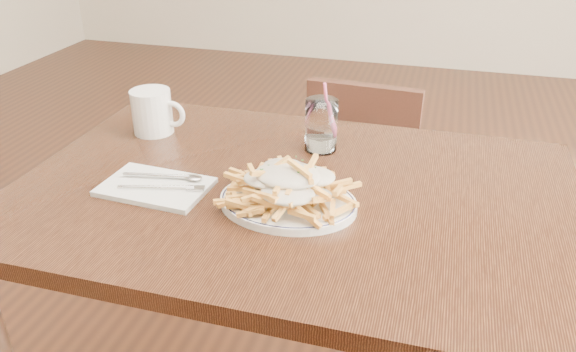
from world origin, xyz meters
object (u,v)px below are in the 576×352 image
(loaded_fries, at_px, (288,181))
(water_glass, at_px, (321,128))
(table, at_px, (294,218))
(chair_far, at_px, (364,170))
(coffee_mug, at_px, (153,112))
(fries_plate, at_px, (288,202))

(loaded_fries, bearing_deg, water_glass, 89.66)
(table, height_order, water_glass, water_glass)
(chair_far, height_order, coffee_mug, coffee_mug)
(fries_plate, bearing_deg, chair_far, 86.53)
(table, height_order, chair_far, chair_far)
(fries_plate, height_order, water_glass, water_glass)
(table, bearing_deg, loaded_fries, -83.14)
(chair_far, relative_size, coffee_mug, 5.37)
(loaded_fries, distance_m, water_glass, 0.29)
(chair_far, distance_m, fries_plate, 0.86)
(table, relative_size, coffee_mug, 8.25)
(water_glass, bearing_deg, table, -93.17)
(table, distance_m, chair_far, 0.75)
(fries_plate, bearing_deg, table, 96.86)
(fries_plate, relative_size, coffee_mug, 2.02)
(chair_far, xyz_separation_m, coffee_mug, (-0.49, -0.53, 0.36))
(coffee_mug, bearing_deg, table, -23.44)
(fries_plate, xyz_separation_m, water_glass, (0.00, 0.28, 0.05))
(fries_plate, distance_m, water_glass, 0.29)
(chair_far, distance_m, loaded_fries, 0.88)
(chair_far, bearing_deg, water_glass, -95.22)
(fries_plate, xyz_separation_m, coffee_mug, (-0.44, 0.27, 0.05))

